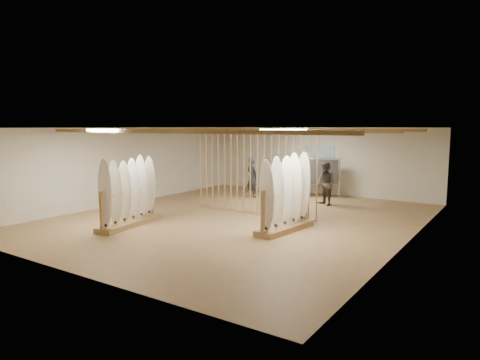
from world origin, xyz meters
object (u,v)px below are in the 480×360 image
Objects in this scene: rack_left at (129,203)px; clothing_rack_a at (281,171)px; clothing_rack_b at (320,171)px; shopper_b at (325,181)px; shopper_a at (252,174)px; rack_right at (285,206)px.

rack_left is 1.56× the size of clothing_rack_a.
clothing_rack_b reaches higher than clothing_rack_a.
shopper_a is at bearing -148.50° from shopper_b.
shopper_a is (-2.31, -1.41, -0.13)m from clothing_rack_b.
clothing_rack_a is at bearing 125.23° from rack_right.
shopper_a is at bearing -172.09° from clothing_rack_b.
shopper_b is (-0.59, 4.20, 0.19)m from rack_right.
clothing_rack_a is at bearing 70.69° from rack_left.
clothing_rack_a is at bearing -111.80° from shopper_a.
clothing_rack_a is 1.24m from shopper_a.
rack_left is 1.51× the size of clothing_rack_b.
rack_left is 6.24m from shopper_a.
clothing_rack_a is at bearing -170.58° from shopper_b.
rack_right is 5.88m from clothing_rack_b.
clothing_rack_b is at bearing 109.99° from rack_right.
shopper_a reaches higher than shopper_b.
rack_left is at bearing -118.99° from clothing_rack_a.
shopper_b is at bearing -83.90° from clothing_rack_b.
rack_right is at bearing 15.04° from rack_left.
rack_left is 1.11× the size of rack_right.
clothing_rack_b is (-1.43, 5.69, 0.35)m from rack_right.
clothing_rack_b is 2.71m from shopper_a.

